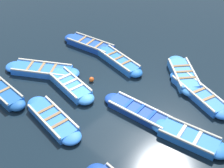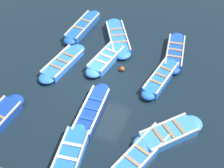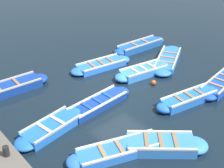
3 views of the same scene
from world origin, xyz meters
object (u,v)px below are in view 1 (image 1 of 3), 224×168
boat_broadside (70,85)px  boat_alongside (0,90)px  boat_end_of_row (189,137)px  buoy_orange_near (92,79)px  boat_outer_right (42,70)px  boat_centre (53,119)px  boat_tucked (119,61)px  boat_inner_gap (139,112)px  boat_stern_in (183,75)px  boat_far_corner (90,45)px  boat_outer_left (198,93)px

boat_broadside → boat_alongside: bearing=-131.7°
boat_end_of_row → buoy_orange_near: bearing=179.0°
boat_outer_right → buoy_orange_near: size_ratio=15.67×
boat_end_of_row → buoy_orange_near: (-5.68, 0.10, -0.04)m
boat_alongside → boat_centre: boat_alongside is taller
boat_tucked → boat_inner_gap: bearing=-35.6°
boat_alongside → boat_tucked: (2.59, 5.68, -0.01)m
boat_outer_right → boat_inner_gap: (5.70, 0.93, -0.02)m
boat_stern_in → boat_far_corner: 5.71m
boat_tucked → boat_centre: size_ratio=0.97×
boat_inner_gap → boat_outer_right: bearing=-170.7°
boat_stern_in → buoy_orange_near: 4.67m
boat_inner_gap → buoy_orange_near: size_ratio=14.95×
boat_tucked → boat_inner_gap: (3.30, -2.36, -0.04)m
boat_far_corner → boat_broadside: 3.87m
boat_outer_left → boat_broadside: (-4.92, -3.68, 0.02)m
boat_alongside → boat_centre: 3.44m
boat_stern_in → boat_outer_right: 7.29m
boat_far_corner → buoy_orange_near: bearing=-43.7°
boat_stern_in → boat_broadside: (-3.62, -4.43, -0.01)m
boat_end_of_row → boat_centre: 5.75m
boat_tucked → boat_broadside: boat_broadside is taller
boat_centre → boat_broadside: 2.35m
boat_tucked → boat_broadside: (-0.35, -3.17, 0.00)m
boat_far_corner → boat_outer_left: bearing=2.9°
boat_stern_in → boat_centre: size_ratio=0.87×
boat_broadside → boat_inner_gap: bearing=12.4°
boat_alongside → boat_tucked: boat_alongside is taller
boat_far_corner → buoy_orange_near: (2.35, -2.25, -0.05)m
boat_far_corner → boat_tucked: 2.33m
boat_broadside → boat_outer_left: bearing=36.8°
boat_outer_right → boat_end_of_row: bearing=7.8°
boat_outer_left → boat_inner_gap: bearing=-114.0°
boat_outer_right → boat_centre: boat_outer_right is taller
boat_alongside → buoy_orange_near: size_ratio=15.49×
boat_broadside → boat_end_of_row: bearing=9.2°
boat_far_corner → boat_outer_left: boat_far_corner is taller
boat_outer_left → boat_tucked: (-4.57, -0.51, 0.02)m
boat_alongside → boat_far_corner: (0.26, 5.84, -0.02)m
boat_end_of_row → boat_far_corner: boat_far_corner is taller
boat_tucked → buoy_orange_near: (0.03, -2.09, -0.06)m
boat_alongside → boat_far_corner: size_ratio=1.03×
boat_outer_left → buoy_orange_near: bearing=-150.2°
boat_inner_gap → buoy_orange_near: bearing=175.3°
boat_end_of_row → boat_alongside: boat_alongside is taller
boat_centre → boat_far_corner: bearing=120.4°
boat_outer_right → boat_inner_gap: bearing=9.3°
boat_centre → boat_outer_right: bearing=149.3°
boat_inner_gap → boat_centre: (-2.48, -2.85, 0.01)m
boat_outer_right → boat_broadside: (2.06, 0.13, 0.02)m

